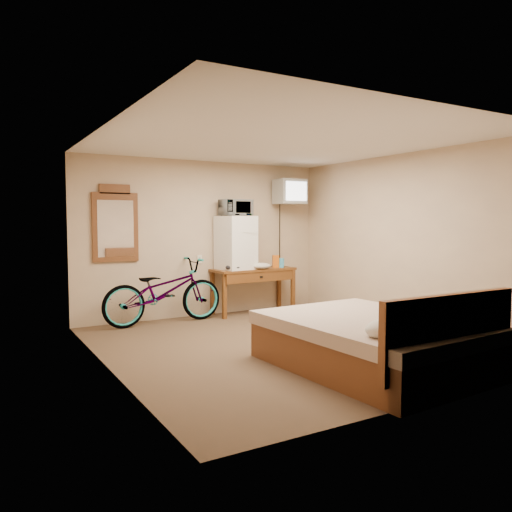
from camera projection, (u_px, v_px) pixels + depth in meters
name	position (u px, v px, depth m)	size (l,w,h in m)	color
room	(281.00, 244.00, 6.11)	(4.60, 4.64, 2.50)	brown
desk	(255.00, 275.00, 8.27)	(1.41, 0.58, 0.75)	brown
mini_fridge	(236.00, 243.00, 8.12)	(0.60, 0.59, 0.87)	white
microwave	(236.00, 208.00, 8.08)	(0.48, 0.33, 0.27)	white
snack_bag	(276.00, 261.00, 8.41)	(0.11, 0.06, 0.21)	#CF5E12
blue_cup	(281.00, 263.00, 8.43)	(0.09, 0.09, 0.16)	#3FA6D7
cloth_cream	(261.00, 266.00, 8.16)	(0.34, 0.26, 0.10)	beige
cloth_dark_a	(234.00, 267.00, 7.93)	(0.28, 0.21, 0.10)	black
cloth_dark_b	(279.00, 264.00, 8.62)	(0.19, 0.16, 0.09)	black
crt_television	(290.00, 192.00, 8.55)	(0.50, 0.59, 0.42)	black
wall_mirror	(115.00, 224.00, 7.34)	(0.67, 0.04, 1.14)	brown
bicycle	(164.00, 291.00, 7.44)	(0.65, 1.86, 0.98)	black
bed	(377.00, 342.00, 5.15)	(1.77, 2.29, 0.90)	brown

